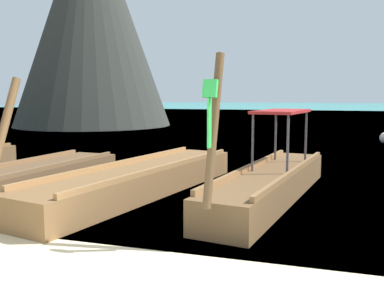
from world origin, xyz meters
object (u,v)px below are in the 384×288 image
object	(u,v)px
longtail_boat_yellow_ribbon	(11,181)
longtail_boat_green_ribbon	(271,182)
longtail_boat_violet_ribbon	(140,180)
karst_rock	(89,16)

from	to	relation	value
longtail_boat_yellow_ribbon	longtail_boat_green_ribbon	bearing A→B (deg)	10.80
longtail_boat_green_ribbon	longtail_boat_yellow_ribbon	bearing A→B (deg)	-169.20
longtail_boat_violet_ribbon	longtail_boat_green_ribbon	bearing A→B (deg)	7.81
longtail_boat_green_ribbon	longtail_boat_violet_ribbon	bearing A→B (deg)	-172.19
longtail_boat_yellow_ribbon	longtail_boat_green_ribbon	size ratio (longest dim) A/B	1.09
longtail_boat_yellow_ribbon	longtail_boat_violet_ribbon	bearing A→B (deg)	13.70
longtail_boat_violet_ribbon	longtail_boat_green_ribbon	world-z (taller)	longtail_boat_green_ribbon
longtail_boat_green_ribbon	karst_rock	world-z (taller)	karst_rock
karst_rock	longtail_boat_violet_ribbon	bearing A→B (deg)	-57.10
longtail_boat_green_ribbon	karst_rock	xyz separation A→B (m)	(-14.65, 18.05, 7.21)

